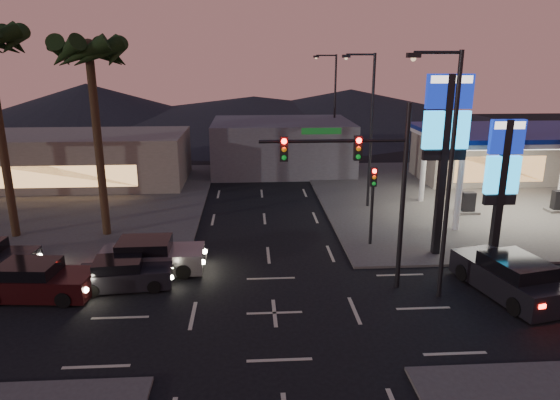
{
  "coord_description": "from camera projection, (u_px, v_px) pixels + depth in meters",
  "views": [
    {
      "loc": [
        -0.89,
        -17.68,
        9.72
      ],
      "look_at": [
        0.58,
        5.74,
        3.0
      ],
      "focal_mm": 32.0,
      "sensor_mm": 36.0,
      "label": 1
    }
  ],
  "objects": [
    {
      "name": "ground",
      "position": [
        274.0,
        313.0,
        19.7
      ],
      "size": [
        140.0,
        140.0,
        0.0
      ],
      "primitive_type": "plane",
      "color": "black",
      "rests_on": "ground"
    },
    {
      "name": "corner_lot_ne",
      "position": [
        484.0,
        196.0,
        36.0
      ],
      "size": [
        24.0,
        24.0,
        0.12
      ],
      "primitive_type": "cube",
      "color": "#47443F",
      "rests_on": "ground"
    },
    {
      "name": "corner_lot_nw",
      "position": [
        29.0,
        204.0,
        34.07
      ],
      "size": [
        24.0,
        24.0,
        0.12
      ],
      "primitive_type": "cube",
      "color": "#47443F",
      "rests_on": "ground"
    },
    {
      "name": "gas_station",
      "position": [
        522.0,
        136.0,
        30.78
      ],
      "size": [
        12.2,
        8.2,
        5.47
      ],
      "color": "silver",
      "rests_on": "ground"
    },
    {
      "name": "convenience_store",
      "position": [
        482.0,
        156.0,
        40.38
      ],
      "size": [
        10.0,
        6.0,
        4.0
      ],
      "primitive_type": "cube",
      "color": "#726B5B",
      "rests_on": "ground"
    },
    {
      "name": "pylon_sign_tall",
      "position": [
        446.0,
        130.0,
        23.73
      ],
      "size": [
        2.2,
        0.35,
        9.0
      ],
      "color": "black",
      "rests_on": "ground"
    },
    {
      "name": "pylon_sign_short",
      "position": [
        503.0,
        170.0,
        23.4
      ],
      "size": [
        1.6,
        0.35,
        7.0
      ],
      "color": "black",
      "rests_on": "ground"
    },
    {
      "name": "traffic_signal_mast",
      "position": [
        363.0,
        172.0,
        20.39
      ],
      "size": [
        6.1,
        0.39,
        8.0
      ],
      "color": "black",
      "rests_on": "ground"
    },
    {
      "name": "pedestal_signal",
      "position": [
        373.0,
        193.0,
        25.92
      ],
      "size": [
        0.32,
        0.39,
        4.3
      ],
      "color": "black",
      "rests_on": "ground"
    },
    {
      "name": "streetlight_near",
      "position": [
        446.0,
        164.0,
        19.49
      ],
      "size": [
        2.14,
        0.25,
        10.0
      ],
      "color": "black",
      "rests_on": "ground"
    },
    {
      "name": "streetlight_mid",
      "position": [
        368.0,
        122.0,
        31.97
      ],
      "size": [
        2.14,
        0.25,
        10.0
      ],
      "color": "black",
      "rests_on": "ground"
    },
    {
      "name": "streetlight_far",
      "position": [
        333.0,
        103.0,
        45.4
      ],
      "size": [
        2.14,
        0.25,
        10.0
      ],
      "color": "black",
      "rests_on": "ground"
    },
    {
      "name": "palm_a",
      "position": [
        90.0,
        63.0,
        25.67
      ],
      "size": [
        4.41,
        4.41,
        10.86
      ],
      "color": "black",
      "rests_on": "ground"
    },
    {
      "name": "building_far_west",
      "position": [
        83.0,
        159.0,
        39.41
      ],
      "size": [
        16.0,
        8.0,
        4.0
      ],
      "primitive_type": "cube",
      "color": "#726B5B",
      "rests_on": "ground"
    },
    {
      "name": "building_far_mid",
      "position": [
        282.0,
        146.0,
        44.16
      ],
      "size": [
        12.0,
        9.0,
        4.4
      ],
      "primitive_type": "cube",
      "color": "#4C4C51",
      "rests_on": "ground"
    },
    {
      "name": "hill_left",
      "position": [
        88.0,
        104.0,
        74.93
      ],
      "size": [
        40.0,
        40.0,
        6.0
      ],
      "primitive_type": "cone",
      "color": "black",
      "rests_on": "ground"
    },
    {
      "name": "hill_right",
      "position": [
        351.0,
        106.0,
        77.48
      ],
      "size": [
        50.0,
        50.0,
        5.0
      ],
      "primitive_type": "cone",
      "color": "black",
      "rests_on": "ground"
    },
    {
      "name": "hill_center",
      "position": [
        254.0,
        110.0,
        76.71
      ],
      "size": [
        60.0,
        60.0,
        4.0
      ],
      "primitive_type": "cone",
      "color": "black",
      "rests_on": "ground"
    },
    {
      "name": "car_lane_a_front",
      "position": [
        124.0,
        274.0,
        21.76
      ],
      "size": [
        4.21,
        2.04,
        1.33
      ],
      "color": "black",
      "rests_on": "ground"
    },
    {
      "name": "car_lane_a_mid",
      "position": [
        36.0,
        281.0,
        20.86
      ],
      "size": [
        4.81,
        2.32,
        1.53
      ],
      "color": "black",
      "rests_on": "ground"
    },
    {
      "name": "car_lane_b_front",
      "position": [
        151.0,
        257.0,
        23.33
      ],
      "size": [
        4.94,
        2.15,
        1.6
      ],
      "color": "slate",
      "rests_on": "ground"
    },
    {
      "name": "suv_station",
      "position": [
        510.0,
        277.0,
        21.02
      ],
      "size": [
        3.27,
        5.54,
        1.74
      ],
      "color": "black",
      "rests_on": "ground"
    }
  ]
}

